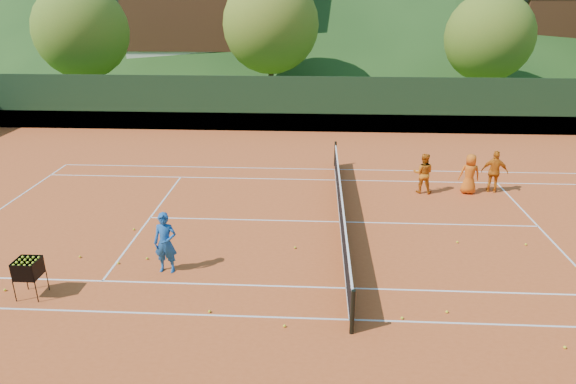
# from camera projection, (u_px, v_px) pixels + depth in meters

# --- Properties ---
(ground) EXTENTS (400.00, 400.00, 0.00)m
(ground) POSITION_uv_depth(u_px,v_px,m) (340.00, 222.00, 16.97)
(ground) COLOR #295119
(ground) RESTS_ON ground
(clay_court) EXTENTS (40.00, 24.00, 0.02)m
(clay_court) POSITION_uv_depth(u_px,v_px,m) (340.00, 222.00, 16.97)
(clay_court) COLOR #BE4C1E
(clay_court) RESTS_ON ground
(coach) EXTENTS (0.64, 0.43, 1.70)m
(coach) POSITION_uv_depth(u_px,v_px,m) (165.00, 243.00, 13.66)
(coach) COLOR #1955A5
(coach) RESTS_ON clay_court
(student_a) EXTENTS (0.84, 0.71, 1.54)m
(student_a) POSITION_uv_depth(u_px,v_px,m) (423.00, 173.00, 19.24)
(student_a) COLOR #CB6512
(student_a) RESTS_ON clay_court
(student_b) EXTENTS (1.02, 0.62, 1.62)m
(student_b) POSITION_uv_depth(u_px,v_px,m) (495.00, 172.00, 19.29)
(student_b) COLOR orange
(student_b) RESTS_ON clay_court
(student_c) EXTENTS (0.76, 0.50, 1.53)m
(student_c) POSITION_uv_depth(u_px,v_px,m) (470.00, 174.00, 19.18)
(student_c) COLOR orange
(student_c) RESTS_ON clay_court
(tennis_ball_0) EXTENTS (0.07, 0.07, 0.07)m
(tennis_ball_0) POSITION_uv_depth(u_px,v_px,m) (295.00, 247.00, 15.18)
(tennis_ball_0) COLOR yellow
(tennis_ball_0) RESTS_ON clay_court
(tennis_ball_2) EXTENTS (0.07, 0.07, 0.07)m
(tennis_ball_2) POSITION_uv_depth(u_px,v_px,m) (210.00, 311.00, 12.11)
(tennis_ball_2) COLOR yellow
(tennis_ball_2) RESTS_ON clay_court
(tennis_ball_3) EXTENTS (0.07, 0.07, 0.07)m
(tennis_ball_3) POSITION_uv_depth(u_px,v_px,m) (457.00, 242.00, 15.51)
(tennis_ball_3) COLOR yellow
(tennis_ball_3) RESTS_ON clay_court
(tennis_ball_4) EXTENTS (0.07, 0.07, 0.07)m
(tennis_ball_4) POSITION_uv_depth(u_px,v_px,m) (134.00, 229.00, 16.35)
(tennis_ball_4) COLOR yellow
(tennis_ball_4) RESTS_ON clay_court
(tennis_ball_5) EXTENTS (0.07, 0.07, 0.07)m
(tennis_ball_5) POSITION_uv_depth(u_px,v_px,m) (284.00, 326.00, 11.58)
(tennis_ball_5) COLOR yellow
(tennis_ball_5) RESTS_ON clay_court
(tennis_ball_6) EXTENTS (0.07, 0.07, 0.07)m
(tennis_ball_6) POSITION_uv_depth(u_px,v_px,m) (402.00, 318.00, 11.86)
(tennis_ball_6) COLOR yellow
(tennis_ball_6) RESTS_ON clay_court
(tennis_ball_9) EXTENTS (0.07, 0.07, 0.07)m
(tennis_ball_9) POSITION_uv_depth(u_px,v_px,m) (447.00, 312.00, 12.09)
(tennis_ball_9) COLOR yellow
(tennis_ball_9) RESTS_ON clay_court
(tennis_ball_10) EXTENTS (0.07, 0.07, 0.07)m
(tennis_ball_10) POSITION_uv_depth(u_px,v_px,m) (565.00, 347.00, 10.88)
(tennis_ball_10) COLOR yellow
(tennis_ball_10) RESTS_ON clay_court
(tennis_ball_11) EXTENTS (0.07, 0.07, 0.07)m
(tennis_ball_11) POSITION_uv_depth(u_px,v_px,m) (118.00, 263.00, 14.30)
(tennis_ball_11) COLOR yellow
(tennis_ball_11) RESTS_ON clay_court
(tennis_ball_13) EXTENTS (0.07, 0.07, 0.07)m
(tennis_ball_13) POSITION_uv_depth(u_px,v_px,m) (5.00, 290.00, 13.00)
(tennis_ball_13) COLOR yellow
(tennis_ball_13) RESTS_ON clay_court
(tennis_ball_14) EXTENTS (0.07, 0.07, 0.07)m
(tennis_ball_14) POSITION_uv_depth(u_px,v_px,m) (526.00, 244.00, 15.36)
(tennis_ball_14) COLOR yellow
(tennis_ball_14) RESTS_ON clay_court
(tennis_ball_15) EXTENTS (0.07, 0.07, 0.07)m
(tennis_ball_15) POSITION_uv_depth(u_px,v_px,m) (147.00, 258.00, 14.55)
(tennis_ball_15) COLOR yellow
(tennis_ball_15) RESTS_ON clay_court
(tennis_ball_17) EXTENTS (0.07, 0.07, 0.07)m
(tennis_ball_17) POSITION_uv_depth(u_px,v_px,m) (80.00, 257.00, 14.64)
(tennis_ball_17) COLOR yellow
(tennis_ball_17) RESTS_ON clay_court
(court_lines) EXTENTS (23.83, 11.03, 0.00)m
(court_lines) POSITION_uv_depth(u_px,v_px,m) (340.00, 222.00, 16.97)
(court_lines) COLOR white
(court_lines) RESTS_ON clay_court
(tennis_net) EXTENTS (0.10, 12.07, 1.10)m
(tennis_net) POSITION_uv_depth(u_px,v_px,m) (341.00, 208.00, 16.79)
(tennis_net) COLOR black
(tennis_net) RESTS_ON clay_court
(perimeter_fence) EXTENTS (40.40, 24.24, 3.00)m
(perimeter_fence) POSITION_uv_depth(u_px,v_px,m) (342.00, 187.00, 16.52)
(perimeter_fence) COLOR black
(perimeter_fence) RESTS_ON clay_court
(ball_hopper) EXTENTS (0.57, 0.57, 1.00)m
(ball_hopper) POSITION_uv_depth(u_px,v_px,m) (28.00, 269.00, 12.55)
(ball_hopper) COLOR black
(ball_hopper) RESTS_ON clay_court
(chalet_left) EXTENTS (13.80, 9.93, 12.92)m
(chalet_left) POSITION_uv_depth(u_px,v_px,m) (210.00, 13.00, 43.41)
(chalet_left) COLOR beige
(chalet_left) RESTS_ON ground
(chalet_mid) EXTENTS (12.65, 8.82, 11.45)m
(chalet_mid) POSITION_uv_depth(u_px,v_px,m) (393.00, 19.00, 46.56)
(chalet_mid) COLOR beige
(chalet_mid) RESTS_ON ground
(chalet_right) EXTENTS (11.50, 8.82, 11.91)m
(chalet_right) POSITION_uv_depth(u_px,v_px,m) (573.00, 18.00, 42.02)
(chalet_right) COLOR beige
(chalet_right) RESTS_ON ground
(tree_a) EXTENTS (6.00, 6.00, 7.88)m
(tree_a) POSITION_uv_depth(u_px,v_px,m) (81.00, 31.00, 32.82)
(tree_a) COLOR #3F2719
(tree_a) RESTS_ON ground
(tree_b) EXTENTS (6.40, 6.40, 8.40)m
(tree_b) POSITION_uv_depth(u_px,v_px,m) (270.00, 25.00, 33.95)
(tree_b) COLOR #432B1A
(tree_b) RESTS_ON ground
(tree_c) EXTENTS (5.60, 5.60, 7.35)m
(tree_c) POSITION_uv_depth(u_px,v_px,m) (489.00, 37.00, 32.54)
(tree_c) COLOR #41291A
(tree_c) RESTS_ON ground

